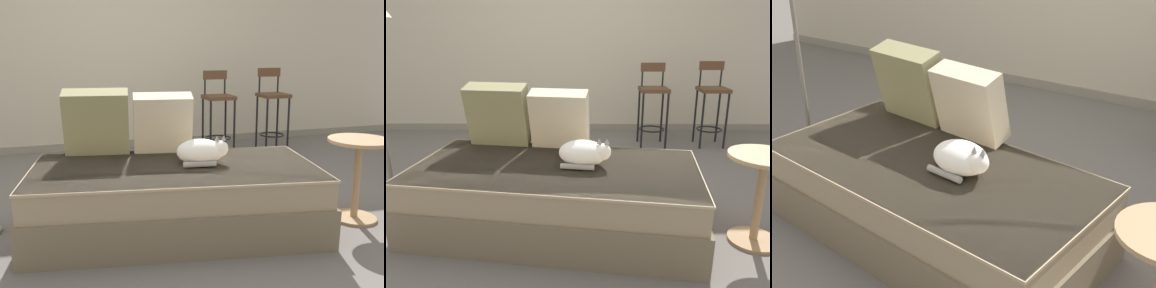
# 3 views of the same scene
# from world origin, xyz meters

# --- Properties ---
(ground_plane) EXTENTS (16.00, 16.00, 0.00)m
(ground_plane) POSITION_xyz_m (0.00, 0.00, 0.00)
(ground_plane) COLOR #66605B
(ground_plane) RESTS_ON ground
(wall_back_panel) EXTENTS (8.00, 0.10, 2.60)m
(wall_back_panel) POSITION_xyz_m (0.00, 2.25, 1.30)
(wall_back_panel) COLOR beige
(wall_back_panel) RESTS_ON ground
(wall_baseboard_trim) EXTENTS (8.00, 0.02, 0.09)m
(wall_baseboard_trim) POSITION_xyz_m (0.00, 2.20, 0.04)
(wall_baseboard_trim) COLOR gray
(wall_baseboard_trim) RESTS_ON ground
(couch) EXTENTS (2.04, 1.25, 0.45)m
(couch) POSITION_xyz_m (0.00, -0.40, 0.23)
(couch) COLOR #766750
(couch) RESTS_ON ground
(throw_pillow_corner) EXTENTS (0.50, 0.34, 0.49)m
(throw_pillow_corner) POSITION_xyz_m (-0.46, 0.06, 0.70)
(throw_pillow_corner) COLOR #847F56
(throw_pillow_corner) RESTS_ON couch
(throw_pillow_middle) EXTENTS (0.46, 0.32, 0.45)m
(throw_pillow_middle) POSITION_xyz_m (0.01, -0.01, 0.68)
(throw_pillow_middle) COLOR beige
(throw_pillow_middle) RESTS_ON couch
(cat) EXTENTS (0.36, 0.28, 0.20)m
(cat) POSITION_xyz_m (0.19, -0.39, 0.54)
(cat) COLOR white
(cat) RESTS_ON couch
(bar_stool_near_window) EXTENTS (0.32, 0.32, 0.95)m
(bar_stool_near_window) POSITION_xyz_m (1.01, 1.54, 0.54)
(bar_stool_near_window) COLOR black
(bar_stool_near_window) RESTS_ON ground
(bar_stool_by_doorway) EXTENTS (0.32, 0.32, 0.97)m
(bar_stool_by_doorway) POSITION_xyz_m (1.68, 1.54, 0.54)
(bar_stool_by_doorway) COLOR black
(bar_stool_by_doorway) RESTS_ON ground
(side_table) EXTENTS (0.44, 0.44, 0.60)m
(side_table) POSITION_xyz_m (1.29, -0.59, 0.39)
(side_table) COLOR tan
(side_table) RESTS_ON ground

